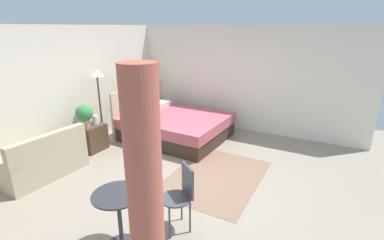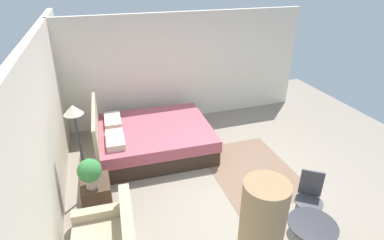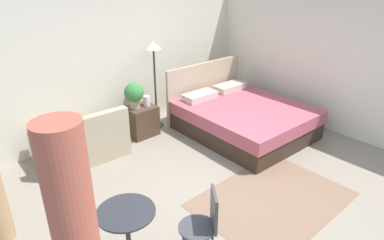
{
  "view_description": "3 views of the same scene",
  "coord_description": "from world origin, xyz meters",
  "px_view_note": "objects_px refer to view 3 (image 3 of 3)",
  "views": [
    {
      "loc": [
        -3.73,
        -2.15,
        2.48
      ],
      "look_at": [
        0.54,
        0.17,
        0.87
      ],
      "focal_mm": 26.22,
      "sensor_mm": 36.0,
      "label": 1
    },
    {
      "loc": [
        -3.76,
        2.03,
        3.41
      ],
      "look_at": [
        0.48,
        0.65,
        1.12
      ],
      "focal_mm": 28.24,
      "sensor_mm": 36.0,
      "label": 2
    },
    {
      "loc": [
        -3.04,
        -2.51,
        2.88
      ],
      "look_at": [
        -0.15,
        0.69,
        0.91
      ],
      "focal_mm": 32.22,
      "sensor_mm": 36.0,
      "label": 3
    }
  ],
  "objects_px": {
    "couch": "(82,143)",
    "cafe_chair_near_window": "(205,221)",
    "vase": "(147,101)",
    "potted_plant": "(134,94)",
    "floor_lamp": "(154,59)",
    "bed": "(242,117)",
    "nightstand": "(142,121)",
    "balcony_table": "(128,229)"
  },
  "relations": [
    {
      "from": "couch",
      "to": "cafe_chair_near_window",
      "type": "distance_m",
      "value": 2.81
    },
    {
      "from": "vase",
      "to": "cafe_chair_near_window",
      "type": "relative_size",
      "value": 0.21
    },
    {
      "from": "cafe_chair_near_window",
      "to": "vase",
      "type": "bearing_deg",
      "value": 65.33
    },
    {
      "from": "couch",
      "to": "potted_plant",
      "type": "distance_m",
      "value": 1.22
    },
    {
      "from": "vase",
      "to": "floor_lamp",
      "type": "distance_m",
      "value": 0.76
    },
    {
      "from": "bed",
      "to": "cafe_chair_near_window",
      "type": "relative_size",
      "value": 2.63
    },
    {
      "from": "cafe_chair_near_window",
      "to": "nightstand",
      "type": "bearing_deg",
      "value": 67.42
    },
    {
      "from": "bed",
      "to": "vase",
      "type": "relative_size",
      "value": 12.58
    },
    {
      "from": "vase",
      "to": "balcony_table",
      "type": "xyz_separation_m",
      "value": [
        -1.94,
        -2.41,
        -0.15
      ]
    },
    {
      "from": "vase",
      "to": "floor_lamp",
      "type": "relative_size",
      "value": 0.11
    },
    {
      "from": "nightstand",
      "to": "vase",
      "type": "relative_size",
      "value": 3.03
    },
    {
      "from": "couch",
      "to": "potted_plant",
      "type": "height_order",
      "value": "potted_plant"
    },
    {
      "from": "floor_lamp",
      "to": "cafe_chair_near_window",
      "type": "bearing_deg",
      "value": -118.36
    },
    {
      "from": "couch",
      "to": "vase",
      "type": "height_order",
      "value": "couch"
    },
    {
      "from": "nightstand",
      "to": "cafe_chair_near_window",
      "type": "relative_size",
      "value": 0.63
    },
    {
      "from": "floor_lamp",
      "to": "balcony_table",
      "type": "distance_m",
      "value": 3.51
    },
    {
      "from": "bed",
      "to": "potted_plant",
      "type": "bearing_deg",
      "value": 142.93
    },
    {
      "from": "bed",
      "to": "floor_lamp",
      "type": "bearing_deg",
      "value": 128.25
    },
    {
      "from": "vase",
      "to": "cafe_chair_near_window",
      "type": "height_order",
      "value": "cafe_chair_near_window"
    },
    {
      "from": "couch",
      "to": "nightstand",
      "type": "relative_size",
      "value": 2.54
    },
    {
      "from": "couch",
      "to": "cafe_chair_near_window",
      "type": "relative_size",
      "value": 1.6
    },
    {
      "from": "nightstand",
      "to": "floor_lamp",
      "type": "relative_size",
      "value": 0.34
    },
    {
      "from": "bed",
      "to": "cafe_chair_near_window",
      "type": "xyz_separation_m",
      "value": [
        -2.64,
        -1.75,
        0.23
      ]
    },
    {
      "from": "potted_plant",
      "to": "cafe_chair_near_window",
      "type": "bearing_deg",
      "value": -110.63
    },
    {
      "from": "floor_lamp",
      "to": "potted_plant",
      "type": "bearing_deg",
      "value": -168.36
    },
    {
      "from": "balcony_table",
      "to": "floor_lamp",
      "type": "bearing_deg",
      "value": 48.68
    },
    {
      "from": "floor_lamp",
      "to": "balcony_table",
      "type": "relative_size",
      "value": 2.31
    },
    {
      "from": "potted_plant",
      "to": "cafe_chair_near_window",
      "type": "relative_size",
      "value": 0.53
    },
    {
      "from": "potted_plant",
      "to": "floor_lamp",
      "type": "relative_size",
      "value": 0.28
    },
    {
      "from": "nightstand",
      "to": "floor_lamp",
      "type": "xyz_separation_m",
      "value": [
        0.44,
        0.15,
        1.04
      ]
    },
    {
      "from": "couch",
      "to": "balcony_table",
      "type": "distance_m",
      "value": 2.43
    },
    {
      "from": "bed",
      "to": "vase",
      "type": "bearing_deg",
      "value": 139.77
    },
    {
      "from": "potted_plant",
      "to": "floor_lamp",
      "type": "xyz_separation_m",
      "value": [
        0.54,
        0.11,
        0.5
      ]
    },
    {
      "from": "vase",
      "to": "cafe_chair_near_window",
      "type": "xyz_separation_m",
      "value": [
        -1.32,
        -2.87,
        -0.12
      ]
    },
    {
      "from": "couch",
      "to": "floor_lamp",
      "type": "distance_m",
      "value": 1.94
    },
    {
      "from": "floor_lamp",
      "to": "cafe_chair_near_window",
      "type": "xyz_separation_m",
      "value": [
        -1.63,
        -3.03,
        -0.79
      ]
    },
    {
      "from": "couch",
      "to": "vase",
      "type": "bearing_deg",
      "value": 2.9
    },
    {
      "from": "couch",
      "to": "vase",
      "type": "relative_size",
      "value": 7.68
    },
    {
      "from": "potted_plant",
      "to": "balcony_table",
      "type": "bearing_deg",
      "value": -125.01
    },
    {
      "from": "nightstand",
      "to": "balcony_table",
      "type": "relative_size",
      "value": 0.77
    },
    {
      "from": "floor_lamp",
      "to": "couch",
      "type": "bearing_deg",
      "value": -172.18
    },
    {
      "from": "couch",
      "to": "vase",
      "type": "distance_m",
      "value": 1.36
    }
  ]
}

